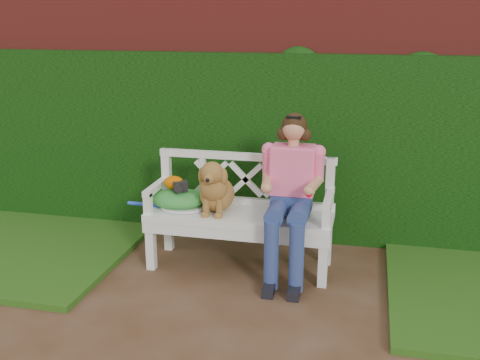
# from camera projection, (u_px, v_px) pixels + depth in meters

# --- Properties ---
(ground) EXTENTS (60.00, 60.00, 0.00)m
(ground) POSITION_uv_depth(u_px,v_px,m) (222.00, 325.00, 3.79)
(ground) COLOR #432713
(brick_wall) EXTENTS (10.00, 0.30, 2.20)m
(brick_wall) POSITION_uv_depth(u_px,v_px,m) (273.00, 117.00, 5.26)
(brick_wall) COLOR maroon
(brick_wall) RESTS_ON ground
(ivy_hedge) EXTENTS (10.00, 0.18, 1.70)m
(ivy_hedge) POSITION_uv_depth(u_px,v_px,m) (268.00, 148.00, 5.12)
(ivy_hedge) COLOR #1A560E
(ivy_hedge) RESTS_ON ground
(garden_bench) EXTENTS (1.64, 0.78, 0.48)m
(garden_bench) POSITION_uv_depth(u_px,v_px,m) (240.00, 239.00, 4.62)
(garden_bench) COLOR white
(garden_bench) RESTS_ON ground
(seated_woman) EXTENTS (0.58, 0.73, 1.23)m
(seated_woman) POSITION_uv_depth(u_px,v_px,m) (291.00, 201.00, 4.41)
(seated_woman) COLOR #ED3E44
(seated_woman) RESTS_ON ground
(dog) EXTENTS (0.31, 0.42, 0.45)m
(dog) POSITION_uv_depth(u_px,v_px,m) (216.00, 185.00, 4.50)
(dog) COLOR #9F6233
(dog) RESTS_ON garden_bench
(tennis_racket) EXTENTS (0.73, 0.40, 0.03)m
(tennis_racket) POSITION_uv_depth(u_px,v_px,m) (179.00, 207.00, 4.62)
(tennis_racket) COLOR silver
(tennis_racket) RESTS_ON garden_bench
(green_bag) EXTENTS (0.54, 0.48, 0.16)m
(green_bag) POSITION_uv_depth(u_px,v_px,m) (178.00, 198.00, 4.65)
(green_bag) COLOR #14721A
(green_bag) RESTS_ON garden_bench
(camera_item) EXTENTS (0.15, 0.13, 0.08)m
(camera_item) POSITION_uv_depth(u_px,v_px,m) (180.00, 186.00, 4.58)
(camera_item) COLOR black
(camera_item) RESTS_ON green_bag
(baseball_glove) EXTENTS (0.18, 0.14, 0.11)m
(baseball_glove) POSITION_uv_depth(u_px,v_px,m) (174.00, 182.00, 4.62)
(baseball_glove) COLOR #C85A00
(baseball_glove) RESTS_ON green_bag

